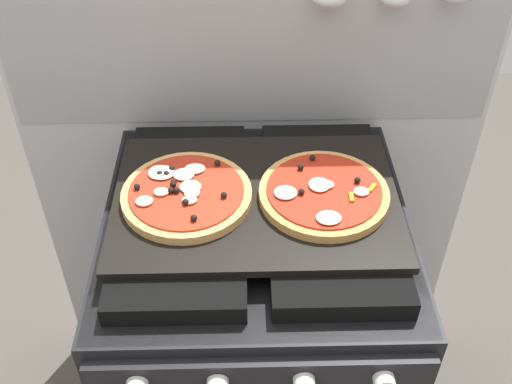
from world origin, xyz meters
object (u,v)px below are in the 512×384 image
at_px(baking_tray, 256,199).
at_px(pizza_left, 186,193).
at_px(pizza_right, 324,193).
at_px(stove, 256,342).

bearing_deg(baking_tray, pizza_left, -178.58).
height_order(baking_tray, pizza_right, pizza_right).
bearing_deg(pizza_right, pizza_left, 178.79).
bearing_deg(pizza_right, baking_tray, 176.05).
xyz_separation_m(stove, baking_tray, (0.00, 0.00, 0.46)).
relative_size(stove, baking_tray, 1.67).
relative_size(pizza_left, pizza_right, 1.00).
xyz_separation_m(stove, pizza_right, (0.13, -0.01, 0.48)).
bearing_deg(stove, baking_tray, 90.00).
height_order(stove, pizza_right, pizza_right).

